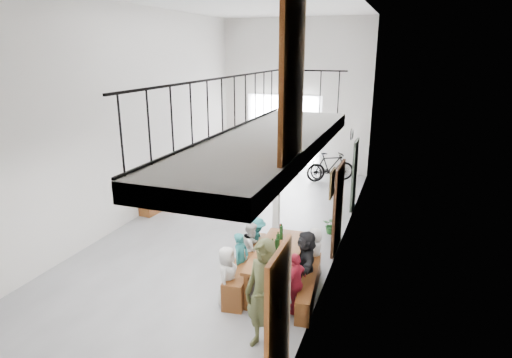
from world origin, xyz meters
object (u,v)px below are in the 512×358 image
at_px(side_bench, 163,199).
at_px(bicycle_near, 306,165).
at_px(serving_counter, 254,155).
at_px(tasting_table, 278,255).
at_px(oak_barrel, 224,159).
at_px(host_standing, 264,297).
at_px(bench_inner, 246,268).

distance_m(side_bench, bicycle_near, 5.51).
relative_size(side_bench, serving_counter, 0.90).
bearing_deg(tasting_table, side_bench, 142.27).
bearing_deg(oak_barrel, bicycle_near, 10.66).
bearing_deg(oak_barrel, host_standing, -62.62).
distance_m(tasting_table, serving_counter, 8.73).
relative_size(bench_inner, serving_counter, 1.17).
height_order(tasting_table, oak_barrel, oak_barrel).
bearing_deg(bicycle_near, host_standing, -140.54).
height_order(tasting_table, host_standing, host_standing).
height_order(serving_counter, host_standing, host_standing).
bearing_deg(host_standing, bench_inner, 137.41).
xyz_separation_m(side_bench, serving_counter, (1.03, 4.93, 0.27)).
height_order(tasting_table, serving_counter, serving_counter).
bearing_deg(tasting_table, host_standing, -82.73).
xyz_separation_m(bench_inner, bicycle_near, (-0.62, 7.56, 0.15)).
xyz_separation_m(host_standing, bicycle_near, (-1.59, 9.35, -0.49)).
distance_m(side_bench, host_standing, 6.80).
distance_m(side_bench, oak_barrel, 3.97).
height_order(bench_inner, side_bench, bench_inner).
height_order(side_bench, host_standing, host_standing).
bearing_deg(side_bench, serving_counter, 78.26).
relative_size(host_standing, bicycle_near, 1.15).
bearing_deg(side_bench, oak_barrel, 87.25).
bearing_deg(bench_inner, side_bench, 133.19).
height_order(tasting_table, bench_inner, tasting_table).
xyz_separation_m(serving_counter, host_standing, (3.72, -9.76, 0.38)).
bearing_deg(host_standing, side_bench, 153.31).
height_order(oak_barrel, bicycle_near, oak_barrel).
height_order(bench_inner, bicycle_near, bicycle_near).
height_order(oak_barrel, host_standing, host_standing).
bearing_deg(tasting_table, bench_inner, 172.23).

